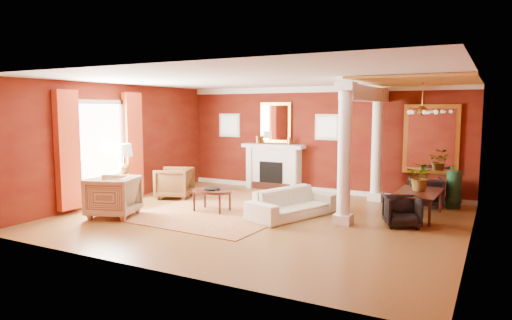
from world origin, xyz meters
The scene contains 27 objects.
ground centered at (0.00, 0.00, 0.00)m, with size 8.00×8.00×0.00m, color brown.
room_shell centered at (0.00, 0.00, 2.02)m, with size 8.04×7.04×2.92m.
fireplace centered at (-1.30, 3.32, 0.65)m, with size 1.85×0.42×1.29m.
overmantel_mirror centered at (-1.30, 3.45, 1.90)m, with size 0.95×0.07×1.15m.
flank_window_left centered at (-2.85, 3.46, 1.80)m, with size 0.70×0.07×0.70m.
flank_window_right centered at (0.25, 3.46, 1.80)m, with size 0.70×0.07×0.70m.
left_window centered at (-3.89, -0.60, 1.42)m, with size 0.21×2.55×2.60m.
column_front centered at (1.70, 0.30, 1.43)m, with size 0.36×0.36×2.80m.
column_back centered at (1.70, 3.00, 1.43)m, with size 0.36×0.36×2.80m.
header_beam centered at (1.70, 1.90, 2.62)m, with size 0.30×3.20×0.32m, color white.
amber_ceiling centered at (2.85, 1.75, 2.87)m, with size 2.30×3.40×0.04m, color gold.
dining_mirror centered at (2.90, 3.45, 1.55)m, with size 1.30×0.07×1.70m.
chandelier centered at (2.90, 1.80, 2.25)m, with size 0.60×0.62×0.75m.
crown_trim centered at (0.00, 3.46, 2.82)m, with size 8.00×0.08×0.16m, color white.
base_trim centered at (0.00, 3.46, 0.06)m, with size 8.00×0.08×0.12m, color white.
rug centered at (-1.03, 0.38, 0.01)m, with size 3.10×4.13×0.02m, color maroon.
sofa centered at (0.56, 0.40, 0.40)m, with size 2.05×0.60×0.80m, color white.
armchair_leopard centered at (-2.98, 0.91, 0.43)m, with size 0.84×0.79×0.87m, color black.
armchair_stripe centered at (-2.82, -1.37, 0.48)m, with size 0.93×0.87×0.96m, color tan.
coffee_table centered at (-1.24, 0.04, 0.44)m, with size 0.97×0.97×0.49m.
coffee_book centered at (-1.26, 0.03, 0.61)m, with size 0.17×0.02×0.24m, color black.
side_table centered at (-3.48, -0.35, 0.98)m, with size 0.59×0.59×1.47m.
dining_table centered at (2.94, 1.65, 0.43)m, with size 1.56×0.55×0.87m, color black.
dining_chair_near centered at (2.77, 0.67, 0.33)m, with size 0.64×0.60×0.66m, color black.
dining_chair_far centered at (2.90, 2.80, 0.38)m, with size 0.74×0.69×0.76m, color black.
green_urn centered at (3.50, 2.97, 0.35)m, with size 0.37×0.37×0.89m.
potted_plant centered at (2.94, 1.72, 1.11)m, with size 0.55×0.61×0.48m, color #26591E.
Camera 1 is at (4.34, -8.36, 2.28)m, focal length 32.00 mm.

